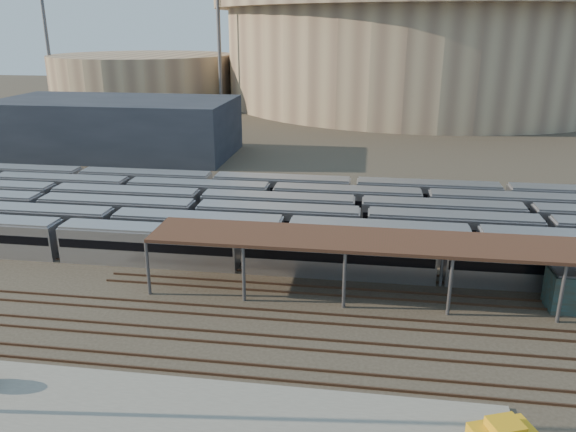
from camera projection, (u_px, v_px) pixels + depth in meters
The scene contains 11 objects.
ground at pixel (234, 307), 47.52m from camera, with size 420.00×420.00×0.00m, color #383026.
apron at pixel (97, 416), 34.13m from camera, with size 50.00×9.00×0.20m, color gray.
subway_trains at pixel (260, 216), 64.44m from camera, with size 129.96×23.90×3.60m.
inspection_shed at pixel (502, 249), 46.63m from camera, with size 60.30×6.00×5.30m.
empty_tracks at pixel (219, 337), 42.81m from camera, with size 170.00×9.62×0.18m.
stadium at pixel (421, 46), 169.84m from camera, with size 124.00×124.00×32.50m.
secondary_arena at pixel (144, 78), 175.20m from camera, with size 56.00×56.00×14.00m, color tan.
service_building at pixel (117, 127), 102.19m from camera, with size 42.00×20.00×10.00m, color #1E232D.
floodlight_0 at pixel (219, 33), 147.94m from camera, with size 4.00×1.00×38.40m.
floodlight_1 at pixel (46, 32), 164.85m from camera, with size 4.00×1.00×38.40m.
floodlight_3 at pixel (314, 31), 192.01m from camera, with size 4.00×1.00×38.40m.
Camera 1 is at (10.65, -41.36, 22.68)m, focal length 35.00 mm.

